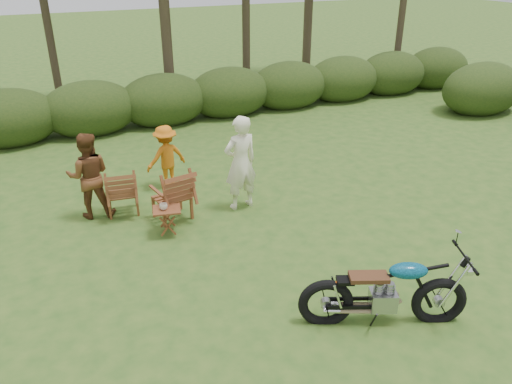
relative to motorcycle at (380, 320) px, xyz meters
name	(u,v)px	position (x,y,z in m)	size (l,w,h in m)	color
ground	(342,303)	(-0.25, 0.52, 0.00)	(80.00, 80.00, 0.00)	#2B4F1A
motorcycle	(380,320)	(0.00, 0.00, 0.00)	(2.08, 0.79, 1.19)	#0D84B3
lawn_chair_right	(173,218)	(-1.67, 3.91, 0.00)	(0.69, 0.69, 1.00)	brown
lawn_chair_left	(124,212)	(-2.44, 4.50, 0.00)	(0.62, 0.62, 0.91)	brown
side_table	(168,222)	(-1.91, 3.37, 0.25)	(0.48, 0.40, 0.50)	brown
cup	(164,207)	(-1.96, 3.36, 0.55)	(0.13, 0.13, 0.11)	beige
adult_a	(241,206)	(-0.36, 3.79, 0.00)	(0.66, 0.43, 1.81)	#F6F1CA
adult_b	(95,215)	(-2.96, 4.63, 0.00)	(0.78, 0.61, 1.60)	brown
child	(169,186)	(-1.37, 5.27, 0.00)	(0.85, 0.49, 1.32)	#CF6913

